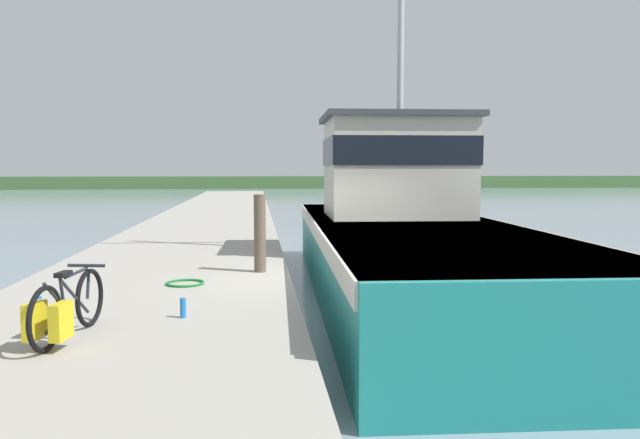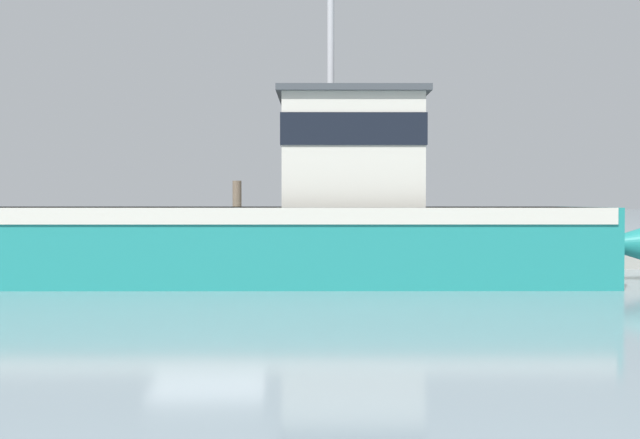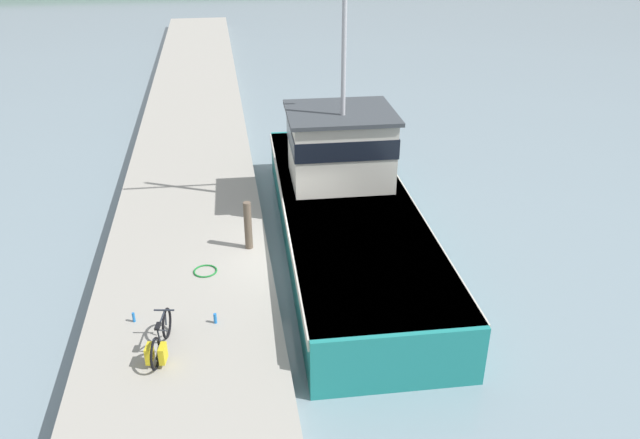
{
  "view_description": "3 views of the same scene",
  "coord_description": "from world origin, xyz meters",
  "px_view_note": "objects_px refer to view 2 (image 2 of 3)",
  "views": [
    {
      "loc": [
        -1.69,
        -10.66,
        2.58
      ],
      "look_at": [
        -0.58,
        0.15,
        1.68
      ],
      "focal_mm": 35.0,
      "sensor_mm": 36.0,
      "label": 1
    },
    {
      "loc": [
        17.53,
        1.82,
        1.59
      ],
      "look_at": [
        0.13,
        2.47,
        1.21
      ],
      "focal_mm": 45.0,
      "sensor_mm": 36.0,
      "label": 2
    },
    {
      "loc": [
        -2.14,
        -14.75,
        9.34
      ],
      "look_at": [
        0.28,
        -0.1,
        1.76
      ],
      "focal_mm": 35.0,
      "sensor_mm": 36.0,
      "label": 3
    }
  ],
  "objects_px": {
    "bicycle_touring": "(77,223)",
    "water_bottle_on_curb": "(104,233)",
    "fishing_boat_main": "(302,221)",
    "water_bottle_by_bike": "(133,230)",
    "mooring_post": "(237,210)"
  },
  "relations": [
    {
      "from": "bicycle_touring",
      "to": "water_bottle_on_curb",
      "type": "relative_size",
      "value": 6.84
    },
    {
      "from": "water_bottle_on_curb",
      "to": "bicycle_touring",
      "type": "bearing_deg",
      "value": -139.92
    },
    {
      "from": "fishing_boat_main",
      "to": "bicycle_touring",
      "type": "height_order",
      "value": "fishing_boat_main"
    },
    {
      "from": "bicycle_touring",
      "to": "water_bottle_on_curb",
      "type": "xyz_separation_m",
      "value": [
        1.16,
        0.98,
        -0.22
      ]
    },
    {
      "from": "fishing_boat_main",
      "to": "water_bottle_by_bike",
      "type": "relative_size",
      "value": 64.09
    },
    {
      "from": "fishing_boat_main",
      "to": "mooring_post",
      "type": "xyz_separation_m",
      "value": [
        -3.01,
        -1.51,
        0.18
      ]
    },
    {
      "from": "fishing_boat_main",
      "to": "mooring_post",
      "type": "relative_size",
      "value": 10.89
    },
    {
      "from": "mooring_post",
      "to": "bicycle_touring",
      "type": "bearing_deg",
      "value": -116.22
    },
    {
      "from": "mooring_post",
      "to": "water_bottle_by_bike",
      "type": "xyz_separation_m",
      "value": [
        -2.84,
        -3.03,
        -0.58
      ]
    },
    {
      "from": "bicycle_touring",
      "to": "fishing_boat_main",
      "type": "bearing_deg",
      "value": 58.42
    },
    {
      "from": "fishing_boat_main",
      "to": "mooring_post",
      "type": "distance_m",
      "value": 3.37
    },
    {
      "from": "mooring_post",
      "to": "water_bottle_by_bike",
      "type": "height_order",
      "value": "mooring_post"
    },
    {
      "from": "bicycle_touring",
      "to": "water_bottle_on_curb",
      "type": "bearing_deg",
      "value": 49.84
    },
    {
      "from": "fishing_boat_main",
      "to": "bicycle_touring",
      "type": "bearing_deg",
      "value": -129.45
    },
    {
      "from": "mooring_post",
      "to": "water_bottle_by_bike",
      "type": "relative_size",
      "value": 5.89
    }
  ]
}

